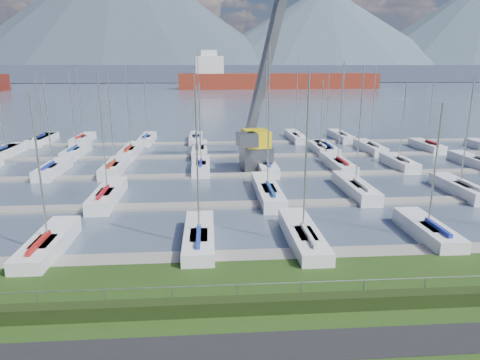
{
  "coord_description": "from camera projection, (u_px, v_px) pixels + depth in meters",
  "views": [
    {
      "loc": [
        -2.19,
        -17.76,
        10.93
      ],
      "look_at": [
        0.0,
        12.0,
        3.0
      ],
      "focal_mm": 32.0,
      "sensor_mm": 36.0,
      "label": 1
    }
  ],
  "objects": [
    {
      "name": "cargo_ship_mid",
      "position": [
        270.0,
        81.0,
        224.63
      ],
      "size": [
        105.02,
        23.55,
        21.5
      ],
      "rotation": [
        0.0,
        0.0,
        0.05
      ],
      "color": "maroon",
      "rests_on": "water"
    },
    {
      "name": "path",
      "position": [
        267.0,
        347.0,
        17.18
      ],
      "size": [
        160.0,
        2.0,
        0.04
      ],
      "primitive_type": "cube",
      "color": "black",
      "rests_on": "grass"
    },
    {
      "name": "foothill",
      "position": [
        210.0,
        73.0,
        336.61
      ],
      "size": [
        900.0,
        80.0,
        12.0
      ],
      "primitive_type": "cube",
      "color": "#41495F",
      "rests_on": "water"
    },
    {
      "name": "water",
      "position": [
        211.0,
        85.0,
        270.78
      ],
      "size": [
        800.0,
        540.0,
        0.2
      ],
      "primitive_type": "cube",
      "color": "#49576B"
    },
    {
      "name": "hedge",
      "position": [
        260.0,
        305.0,
        19.6
      ],
      "size": [
        80.0,
        0.7,
        0.7
      ],
      "primitive_type": "cube",
      "color": "black",
      "rests_on": "grass"
    },
    {
      "name": "sailboat_fleet",
      "position": [
        209.0,
        119.0,
        46.98
      ],
      "size": [
        75.4,
        50.18,
        13.57
      ],
      "color": "#1F3F9D",
      "rests_on": "water"
    },
    {
      "name": "mountains",
      "position": [
        217.0,
        27.0,
        398.61
      ],
      "size": [
        1190.0,
        360.0,
        115.0
      ],
      "color": "#3E4D5B",
      "rests_on": "water"
    },
    {
      "name": "crane",
      "position": [
        259.0,
        118.0,
        47.67
      ],
      "size": [
        6.35,
        13.22,
        22.35
      ],
      "rotation": [
        0.0,
        0.0,
        0.14
      ],
      "color": "#4F5156",
      "rests_on": "water"
    },
    {
      "name": "fence",
      "position": [
        259.0,
        284.0,
        19.77
      ],
      "size": [
        80.0,
        0.04,
        0.04
      ],
      "primitive_type": "cylinder",
      "rotation": [
        0.0,
        1.57,
        0.0
      ],
      "color": "gray",
      "rests_on": "grass"
    },
    {
      "name": "docks",
      "position": [
        230.0,
        176.0,
        45.19
      ],
      "size": [
        90.0,
        41.6,
        0.25
      ],
      "color": "#65635E",
      "rests_on": "water"
    }
  ]
}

